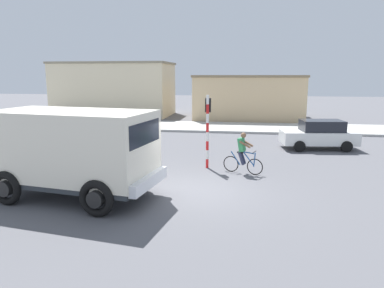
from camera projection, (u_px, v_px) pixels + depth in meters
ground_plane at (198, 191)px, 12.48m from camera, size 120.00×120.00×0.00m
sidewalk_far at (224, 127)px, 27.36m from camera, size 80.00×5.00×0.16m
truck_foreground at (74, 148)px, 11.56m from camera, size 5.73×3.43×2.90m
cyclist at (243, 153)px, 14.61m from camera, size 1.64×0.71×1.72m
traffic_light_pole at (208, 121)px, 15.32m from camera, size 0.24×0.43×3.20m
car_red_near at (319, 134)px, 19.52m from camera, size 4.18×2.24×1.60m
pedestrian_near_kerb at (130, 124)px, 23.49m from camera, size 0.34×0.22×1.62m
building_corner_left at (115, 89)px, 35.83m from camera, size 11.47×6.29×5.29m
building_mid_block at (248, 97)px, 33.31m from camera, size 9.68×8.11×4.03m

